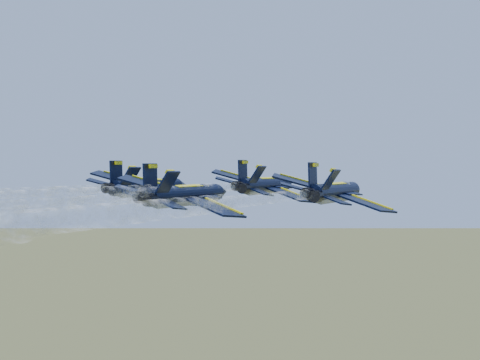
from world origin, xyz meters
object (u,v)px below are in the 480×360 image
(jet_right, at_px, (335,192))
(jet_slot, at_px, (187,195))
(jet_lead, at_px, (266,185))
(jet_left, at_px, (149,187))

(jet_right, xyz_separation_m, jet_slot, (-13.88, -10.40, 0.00))
(jet_lead, height_order, jet_slot, same)
(jet_lead, xyz_separation_m, jet_slot, (-2.25, -21.75, 0.00))
(jet_right, height_order, jet_slot, same)
(jet_left, bearing_deg, jet_slot, -44.66)
(jet_lead, distance_m, jet_right, 16.25)
(jet_lead, xyz_separation_m, jet_left, (-12.77, -9.26, 0.00))
(jet_slot, bearing_deg, jet_lead, 89.35)
(jet_left, bearing_deg, jet_lead, 41.18)
(jet_right, distance_m, jet_slot, 17.34)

